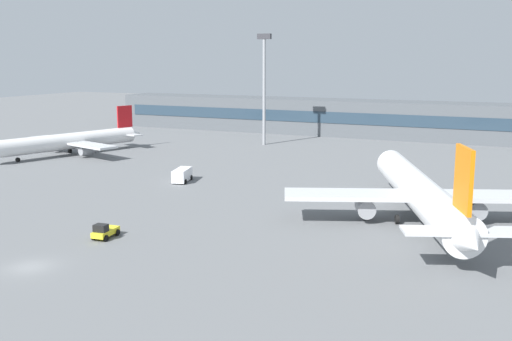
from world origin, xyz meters
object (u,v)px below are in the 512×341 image
object	(u,v)px
airplane_near	(418,191)
baggage_tug_yellow	(104,231)
airplane_mid	(67,142)
floodlight_tower_west	(264,81)
service_van_white	(182,175)

from	to	relation	value
airplane_near	baggage_tug_yellow	bearing A→B (deg)	-142.60
baggage_tug_yellow	airplane_mid	bearing A→B (deg)	135.24
airplane_mid	baggage_tug_yellow	world-z (taller)	airplane_mid
airplane_mid	floodlight_tower_west	size ratio (longest dim) A/B	1.47
airplane_near	airplane_mid	world-z (taller)	airplane_near
airplane_near	baggage_tug_yellow	xyz separation A→B (m)	(-29.77, -22.76, -2.75)
airplane_near	baggage_tug_yellow	world-z (taller)	airplane_near
airplane_mid	baggage_tug_yellow	xyz separation A→B (m)	(43.88, -43.50, -2.02)
service_van_white	floodlight_tower_west	distance (m)	46.45
airplane_mid	service_van_white	size ratio (longest dim) A/B	6.60
airplane_mid	floodlight_tower_west	distance (m)	44.71
baggage_tug_yellow	service_van_white	world-z (taller)	service_van_white
baggage_tug_yellow	airplane_near	bearing A→B (deg)	37.40
service_van_white	floodlight_tower_west	world-z (taller)	floodlight_tower_west
baggage_tug_yellow	service_van_white	distance (m)	31.52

